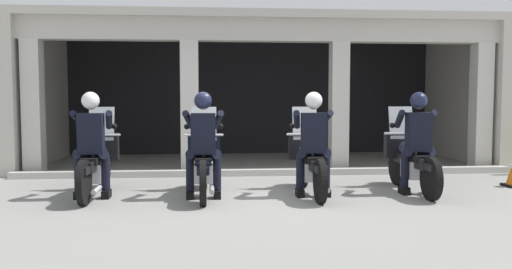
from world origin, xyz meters
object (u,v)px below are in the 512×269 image
at_px(motorcycle_center_right, 310,161).
at_px(police_officer_center_left, 203,136).
at_px(police_officer_center_right, 313,135).
at_px(police_officer_far_right, 418,134).
at_px(motorcycle_far_left, 96,163).
at_px(police_officer_far_left, 92,136).
at_px(motorcycle_far_right, 410,160).
at_px(motorcycle_center_left, 204,163).

bearing_deg(motorcycle_center_right, police_officer_center_left, -159.60).
bearing_deg(police_officer_center_right, police_officer_far_right, 12.43).
relative_size(police_officer_center_left, motorcycle_center_right, 0.78).
distance_m(motorcycle_far_left, police_officer_far_left, 0.52).
relative_size(police_officer_center_left, motorcycle_far_right, 0.78).
xyz_separation_m(police_officer_far_left, police_officer_center_right, (3.30, -0.14, 0.00)).
bearing_deg(police_officer_far_right, police_officer_far_left, -167.57).
bearing_deg(motorcycle_far_left, police_officer_far_right, 5.52).
height_order(police_officer_center_left, motorcycle_far_right, police_officer_center_left).
bearing_deg(motorcycle_far_right, police_officer_far_right, -76.97).
bearing_deg(police_officer_center_left, police_officer_far_left, -178.45).
relative_size(police_officer_far_left, motorcycle_center_left, 0.78).
bearing_deg(motorcycle_center_left, motorcycle_far_left, -178.45).
relative_size(motorcycle_center_right, motorcycle_far_right, 1.00).
relative_size(police_officer_far_left, police_officer_center_right, 1.00).
bearing_deg(motorcycle_center_right, police_officer_center_right, -80.00).
bearing_deg(motorcycle_center_right, motorcycle_far_left, -172.11).
distance_m(motorcycle_far_right, police_officer_far_right, 0.52).
height_order(motorcycle_center_right, police_officer_far_right, police_officer_far_right).
distance_m(police_officer_far_left, motorcycle_far_right, 4.97).
distance_m(motorcycle_far_left, police_officer_center_right, 3.35).
xyz_separation_m(motorcycle_center_left, police_officer_center_right, (1.65, -0.27, 0.44)).
height_order(motorcycle_center_left, police_officer_center_left, police_officer_center_left).
bearing_deg(police_officer_center_left, motorcycle_center_left, 96.43).
height_order(motorcycle_far_left, police_officer_center_left, police_officer_center_left).
xyz_separation_m(police_officer_center_left, motorcycle_far_right, (3.30, 0.36, -0.44)).
height_order(motorcycle_far_left, police_officer_far_left, police_officer_far_left).
xyz_separation_m(police_officer_far_left, motorcycle_far_right, (4.95, 0.21, -0.44)).
height_order(motorcycle_center_right, motorcycle_far_right, same).
distance_m(police_officer_far_left, motorcycle_center_left, 1.71).
relative_size(motorcycle_far_left, police_officer_far_left, 1.29).
bearing_deg(motorcycle_center_left, police_officer_far_left, -168.62).
distance_m(motorcycle_center_left, police_officer_center_right, 1.73).
bearing_deg(motorcycle_far_right, police_officer_far_left, -164.29).
distance_m(motorcycle_far_left, motorcycle_far_right, 4.95).
distance_m(police_officer_center_left, police_officer_far_right, 3.30).
distance_m(police_officer_center_left, police_officer_center_right, 1.65).
distance_m(police_officer_center_right, motorcycle_far_right, 1.74).
bearing_deg(motorcycle_far_right, motorcycle_center_left, -165.43).
relative_size(motorcycle_center_left, motorcycle_center_right, 1.00).
bearing_deg(motorcycle_far_left, motorcycle_far_right, 8.80).
bearing_deg(police_officer_center_right, motorcycle_far_left, -177.00).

